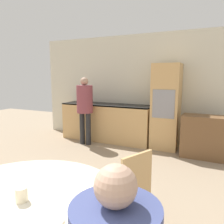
% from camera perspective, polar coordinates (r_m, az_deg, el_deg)
% --- Properties ---
extents(wall_back, '(6.16, 0.05, 2.60)m').
position_cam_1_polar(wall_back, '(5.34, 10.80, 5.88)').
color(wall_back, beige).
rests_on(wall_back, ground_plane).
extents(kitchen_counter, '(2.28, 0.60, 0.92)m').
position_cam_1_polar(kitchen_counter, '(5.51, -1.44, -2.53)').
color(kitchen_counter, tan).
rests_on(kitchen_counter, ground_plane).
extents(oven_unit, '(0.58, 0.59, 1.87)m').
position_cam_1_polar(oven_unit, '(4.97, 13.93, 1.34)').
color(oven_unit, tan).
rests_on(oven_unit, ground_plane).
extents(sideboard, '(0.97, 0.45, 0.84)m').
position_cam_1_polar(sideboard, '(4.70, 23.55, -6.03)').
color(sideboard, brown).
rests_on(sideboard, ground_plane).
extents(chair_far_right, '(0.53, 0.53, 0.91)m').
position_cam_1_polar(chair_far_right, '(2.24, 4.58, -19.87)').
color(chair_far_right, tan).
rests_on(chair_far_right, ground_plane).
extents(person_standing, '(0.37, 0.37, 1.58)m').
position_cam_1_polar(person_standing, '(5.12, -7.12, 2.14)').
color(person_standing, '#262628').
rests_on(person_standing, ground_plane).
extents(cup, '(0.08, 0.08, 0.10)m').
position_cam_1_polar(cup, '(1.69, -22.59, -19.29)').
color(cup, beige).
rests_on(cup, dining_table).
extents(bowl_centre, '(0.17, 0.17, 0.05)m').
position_cam_1_polar(bowl_centre, '(1.41, -16.07, -26.30)').
color(bowl_centre, beige).
rests_on(bowl_centre, dining_table).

